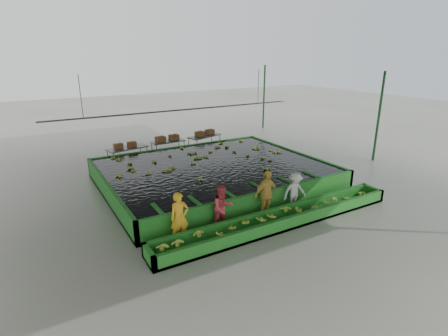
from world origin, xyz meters
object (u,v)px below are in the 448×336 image
worker_b (223,208)px  box_stack_left (125,148)px  worker_c (266,195)px  packing_table_left (128,156)px  packing_table_mid (168,148)px  box_stack_right (205,135)px  flotation_tank (213,173)px  worker_d (295,191)px  packing_table_right (205,143)px  box_stack_mid (167,141)px  sorting_trough (281,219)px  worker_a (180,218)px

worker_b → box_stack_left: bearing=95.6°
worker_c → packing_table_left: size_ratio=0.85×
packing_table_mid → box_stack_right: size_ratio=1.45×
flotation_tank → worker_b: size_ratio=6.09×
worker_b → worker_d: worker_b is taller
packing_table_right → box_stack_mid: bearing=174.9°
sorting_trough → box_stack_mid: box_stack_mid is taller
worker_b → box_stack_mid: 9.90m
worker_b → packing_table_mid: (1.81, 9.67, -0.37)m
flotation_tank → packing_table_right: (2.22, 5.22, 0.05)m
worker_b → packing_table_mid: worker_b is taller
packing_table_right → worker_b: bearing=-113.8°
worker_a → packing_table_mid: worker_a is taller
sorting_trough → box_stack_mid: bearing=91.0°
worker_d → flotation_tank: bearing=115.8°
box_stack_mid → box_stack_right: 2.46m
packing_table_left → flotation_tank: bearing=-60.0°
box_stack_right → sorting_trough: bearing=-102.4°
worker_d → packing_table_mid: worker_d is taller
worker_b → packing_table_left: (-0.78, 9.09, -0.33)m
packing_table_mid → box_stack_left: (-2.69, -0.56, 0.54)m
flotation_tank → worker_c: bearing=-91.4°
worker_a → box_stack_left: worker_a is taller
box_stack_left → box_stack_mid: (2.68, 0.62, -0.08)m
packing_table_left → packing_table_mid: bearing=12.8°
worker_d → packing_table_right: 9.57m
flotation_tank → worker_a: worker_a is taller
flotation_tank → worker_c: 4.33m
packing_table_mid → flotation_tank: bearing=-88.2°
worker_b → packing_table_mid: size_ratio=0.82×
worker_b → box_stack_mid: bearing=79.5°
flotation_tank → packing_table_right: packing_table_right is taller
worker_b → flotation_tank: bearing=65.3°
sorting_trough → worker_d: worker_d is taller
sorting_trough → worker_d: 1.60m
worker_a → packing_table_right: worker_a is taller
sorting_trough → box_stack_right: size_ratio=7.28×
worker_d → packing_table_mid: (-1.45, 9.67, -0.31)m
worker_b → packing_table_left: 9.12m
worker_c → packing_table_right: (2.33, 9.52, -0.43)m
worker_b → packing_table_mid: bearing=79.4°
worker_c → worker_b: bearing=175.8°
worker_a → packing_table_mid: bearing=73.9°
worker_a → box_stack_right: (5.88, 9.61, 0.14)m
worker_b → packing_table_left: worker_b is taller
flotation_tank → packing_table_mid: (-0.17, 5.37, 0.00)m
worker_c → packing_table_left: bearing=102.1°
worker_d → box_stack_right: worker_d is taller
packing_table_left → box_stack_left: size_ratio=1.79×
worker_b → box_stack_left: 9.15m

